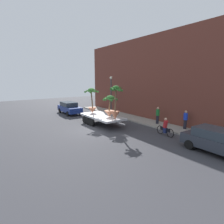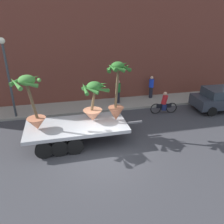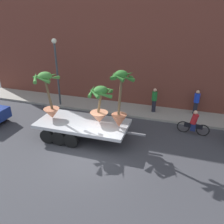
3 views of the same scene
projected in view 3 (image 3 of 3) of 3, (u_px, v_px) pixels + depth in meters
ground_plane at (90, 156)px, 11.33m from camera, size 60.00×60.00×0.00m
sidewalk at (123, 109)px, 16.57m from camera, size 24.00×2.20×0.15m
building_facade at (130, 41)px, 16.14m from camera, size 24.00×1.20×9.36m
flatbed_trailer at (79, 125)px, 12.78m from camera, size 6.14×2.49×0.98m
potted_palm_rear at (100, 106)px, 12.16m from camera, size 1.45×1.58×2.13m
potted_palm_middle at (49, 96)px, 12.57m from camera, size 1.46×1.51×2.72m
potted_palm_front at (120, 102)px, 11.49m from camera, size 1.29×1.35×3.10m
cyclist at (194, 124)px, 13.12m from camera, size 1.84×0.38×1.54m
pedestrian_near_gate at (154, 100)px, 15.59m from camera, size 0.36×0.36×1.71m
pedestrian_far_left at (196, 102)px, 15.25m from camera, size 0.36×0.36×1.71m
street_lamp at (56, 64)px, 15.90m from camera, size 0.36×0.36×4.83m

